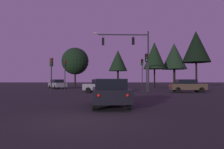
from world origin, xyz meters
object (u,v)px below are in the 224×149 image
car_crossing_left (102,86)px  tree_left_far (155,56)px  traffic_light_median (143,68)px  tree_behind_sign (119,61)px  traffic_light_corner_right (147,65)px  car_far_lane (58,84)px  traffic_light_far_side (66,69)px  car_nearside_lane (110,92)px  car_crossing_right (188,86)px  tree_right_cluster (175,56)px  traffic_signal_mast_arm (134,49)px  traffic_light_corner_left (52,68)px  tree_center_horizon (197,47)px  tree_lot_edge (76,61)px

car_crossing_left → tree_left_far: tree_left_far is taller
traffic_light_median → tree_behind_sign: size_ratio=0.59×
traffic_light_corner_right → car_far_lane: bearing=140.2°
traffic_light_far_side → car_nearside_lane: (6.49, -17.18, -2.20)m
car_crossing_right → tree_right_cluster: tree_right_cluster is taller
traffic_signal_mast_arm → car_nearside_lane: (-2.71, -13.59, -4.41)m
car_crossing_right → tree_behind_sign: (-7.55, 18.28, 4.64)m
traffic_signal_mast_arm → traffic_light_corner_left: 9.95m
traffic_light_corner_right → tree_right_cluster: size_ratio=0.47×
traffic_light_far_side → car_nearside_lane: traffic_light_far_side is taller
traffic_light_corner_left → car_far_lane: traffic_light_corner_left is taller
tree_left_far → traffic_light_far_side: bearing=-142.6°
traffic_signal_mast_arm → car_far_lane: size_ratio=1.56×
traffic_signal_mast_arm → car_far_lane: traffic_signal_mast_arm is taller
car_far_lane → traffic_light_far_side: bearing=-64.2°
traffic_light_median → traffic_light_far_side: (-11.05, -1.19, -0.18)m
traffic_light_corner_right → traffic_light_median: size_ratio=0.98×
traffic_light_corner_left → car_far_lane: size_ratio=0.80×
traffic_signal_mast_arm → car_crossing_right: size_ratio=1.83×
car_nearside_lane → car_far_lane: (-8.92, 22.21, -0.00)m
traffic_light_median → tree_behind_sign: tree_behind_sign is taller
traffic_light_corner_right → traffic_light_far_side: (-10.49, 5.75, -0.11)m
traffic_signal_mast_arm → tree_right_cluster: (10.62, 18.04, 1.25)m
tree_center_horizon → tree_lot_edge: size_ratio=1.12×
traffic_light_corner_left → tree_left_far: 23.78m
car_far_lane → tree_lot_edge: bearing=84.2°
traffic_light_corner_left → traffic_light_corner_right: 10.44m
traffic_light_corner_right → tree_lot_edge: 24.41m
car_crossing_left → car_crossing_right: bearing=2.5°
traffic_light_corner_left → tree_center_horizon: bearing=29.1°
car_nearside_lane → tree_left_far: tree_left_far is taller
car_nearside_lane → car_crossing_left: bearing=95.3°
car_crossing_right → traffic_signal_mast_arm: bearing=169.2°
tree_behind_sign → tree_lot_edge: bearing=168.1°
car_crossing_right → tree_right_cluster: 20.51m
traffic_light_corner_left → car_crossing_left: traffic_light_corner_left is taller
traffic_signal_mast_arm → traffic_light_far_side: bearing=158.7°
car_crossing_left → car_crossing_right: same height
traffic_light_corner_right → car_nearside_lane: (-4.01, -11.43, -2.32)m
car_crossing_left → tree_lot_edge: 22.23m
tree_center_horizon → traffic_light_corner_right: bearing=-133.9°
tree_behind_sign → tree_center_horizon: tree_center_horizon is taller
car_crossing_left → tree_behind_sign: 19.44m
traffic_light_corner_left → traffic_light_corner_right: size_ratio=0.87×
traffic_light_far_side → car_far_lane: traffic_light_far_side is taller
car_crossing_left → tree_lot_edge: size_ratio=0.49×
traffic_light_corner_left → traffic_light_far_side: (-0.11, 6.76, 0.28)m
tree_left_far → car_crossing_left: bearing=-120.0°
car_nearside_lane → tree_behind_sign: 31.07m
traffic_signal_mast_arm → traffic_light_median: traffic_signal_mast_arm is taller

